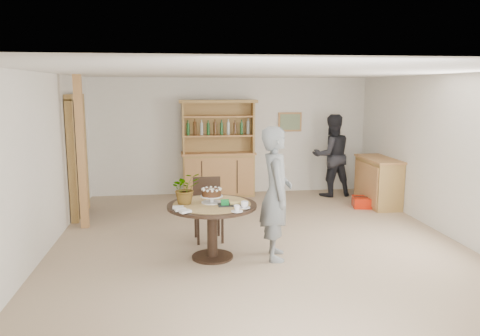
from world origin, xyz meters
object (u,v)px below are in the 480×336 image
object	(u,v)px
teen_boy	(276,193)
adult_person	(332,155)
hutch	(218,164)
dining_table	(212,215)
sideboard	(378,181)
red_suitcase	(369,202)
dining_chair	(208,205)

from	to	relation	value
teen_boy	adult_person	distance (m)	4.00
hutch	teen_boy	world-z (taller)	hutch
hutch	dining_table	world-z (taller)	hutch
sideboard	teen_boy	bearing A→B (deg)	-135.14
teen_boy	red_suitcase	distance (m)	3.48
hutch	sideboard	bearing A→B (deg)	-22.21
adult_person	dining_table	bearing A→B (deg)	43.94
sideboard	dining_chair	distance (m)	3.83
teen_boy	red_suitcase	world-z (taller)	teen_boy
hutch	sideboard	size ratio (longest dim) A/B	1.62
hutch	red_suitcase	distance (m)	3.18
teen_boy	adult_person	xyz separation A→B (m)	(1.94, 3.50, -0.03)
dining_chair	teen_boy	bearing A→B (deg)	-51.36
adult_person	red_suitcase	xyz separation A→B (m)	(0.42, -1.06, -0.77)
dining_chair	red_suitcase	size ratio (longest dim) A/B	1.41
hutch	dining_table	xyz separation A→B (m)	(-0.41, -3.73, -0.08)
adult_person	sideboard	bearing A→B (deg)	119.18
dining_chair	teen_boy	world-z (taller)	teen_boy
teen_boy	adult_person	bearing A→B (deg)	-22.50
hutch	dining_chair	bearing A→B (deg)	-98.13
dining_table	red_suitcase	bearing A→B (deg)	36.04
teen_boy	sideboard	bearing A→B (deg)	-38.61
sideboard	adult_person	size ratio (longest dim) A/B	0.72
red_suitcase	dining_table	bearing A→B (deg)	-131.79
sideboard	adult_person	world-z (taller)	adult_person
hutch	dining_chair	world-z (taller)	hutch
dining_chair	dining_table	bearing A→B (deg)	-93.61
hutch	adult_person	distance (m)	2.41
dining_table	red_suitcase	xyz separation A→B (m)	(3.21, 2.33, -0.50)
dining_chair	teen_boy	size ratio (longest dim) A/B	0.53
hutch	adult_person	bearing A→B (deg)	-7.89
sideboard	red_suitcase	size ratio (longest dim) A/B	1.88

